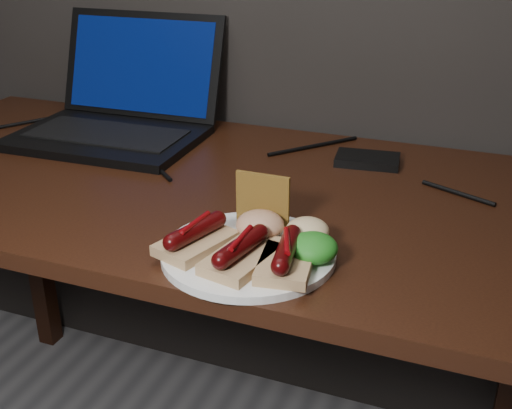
{
  "coord_description": "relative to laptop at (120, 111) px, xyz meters",
  "views": [
    {
      "loc": [
        0.53,
        0.4,
        1.21
      ],
      "look_at": [
        0.22,
        1.18,
        0.82
      ],
      "focal_mm": 45.0,
      "sensor_mm": 36.0,
      "label": 1
    }
  ],
  "objects": [
    {
      "name": "hard_drive",
      "position": [
        0.55,
        0.01,
        -0.04
      ],
      "size": [
        0.13,
        0.09,
        0.02
      ],
      "primitive_type": "cube",
      "rotation": [
        0.0,
        0.0,
        0.12
      ],
      "color": "black",
      "rests_on": "desk"
    },
    {
      "name": "bread_sausage_right",
      "position": [
        0.54,
        -0.45,
        -0.02
      ],
      "size": [
        0.09,
        0.12,
        0.04
      ],
      "color": "tan",
      "rests_on": "plate"
    },
    {
      "name": "coleslaw_mound",
      "position": [
        0.55,
        -0.36,
        -0.02
      ],
      "size": [
        0.06,
        0.06,
        0.04
      ],
      "primitive_type": "ellipsoid",
      "color": "beige",
      "rests_on": "plate"
    },
    {
      "name": "laptop",
      "position": [
        0.0,
        0.0,
        0.0
      ],
      "size": [
        0.4,
        0.37,
        0.25
      ],
      "color": "black",
      "rests_on": "desk"
    },
    {
      "name": "desk",
      "position": [
        0.25,
        -0.18,
        -0.14
      ],
      "size": [
        1.4,
        0.7,
        0.75
      ],
      "color": "black",
      "rests_on": "ground"
    },
    {
      "name": "crispbread",
      "position": [
        0.47,
        -0.34,
        0.0
      ],
      "size": [
        0.08,
        0.01,
        0.08
      ],
      "primitive_type": "cube",
      "color": "olive",
      "rests_on": "plate"
    },
    {
      "name": "salsa_mound",
      "position": [
        0.48,
        -0.38,
        -0.02
      ],
      "size": [
        0.07,
        0.07,
        0.04
      ],
      "primitive_type": "ellipsoid",
      "color": "maroon",
      "rests_on": "plate"
    },
    {
      "name": "desk_cables",
      "position": [
        0.24,
        -0.05,
        -0.05
      ],
      "size": [
        1.13,
        0.36,
        0.01
      ],
      "color": "black",
      "rests_on": "desk"
    },
    {
      "name": "bread_sausage_center",
      "position": [
        0.48,
        -0.46,
        -0.02
      ],
      "size": [
        0.09,
        0.13,
        0.04
      ],
      "color": "tan",
      "rests_on": "plate"
    },
    {
      "name": "bread_sausage_left",
      "position": [
        0.4,
        -0.44,
        -0.02
      ],
      "size": [
        0.1,
        0.13,
        0.04
      ],
      "color": "tan",
      "rests_on": "plate"
    },
    {
      "name": "plate",
      "position": [
        0.47,
        -0.42,
        -0.05
      ],
      "size": [
        0.29,
        0.29,
        0.01
      ],
      "primitive_type": "cylinder",
      "rotation": [
        0.0,
        0.0,
        -0.18
      ],
      "color": "white",
      "rests_on": "desk"
    },
    {
      "name": "salad_greens",
      "position": [
        0.57,
        -0.41,
        -0.02
      ],
      "size": [
        0.07,
        0.07,
        0.04
      ],
      "primitive_type": "ellipsoid",
      "color": "#125A12",
      "rests_on": "plate"
    }
  ]
}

